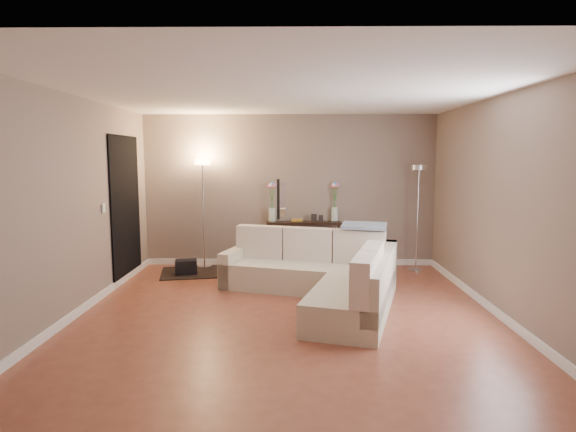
{
  "coord_description": "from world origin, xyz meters",
  "views": [
    {
      "loc": [
        0.08,
        -5.53,
        1.88
      ],
      "look_at": [
        0.0,
        0.8,
        1.1
      ],
      "focal_mm": 30.0,
      "sensor_mm": 36.0,
      "label": 1
    }
  ],
  "objects_px": {
    "console_table": "(299,241)",
    "floor_lamp_unlit": "(418,197)",
    "sectional_sofa": "(324,275)",
    "floor_lamp_lit": "(203,192)"
  },
  "relations": [
    {
      "from": "console_table",
      "to": "floor_lamp_unlit",
      "type": "bearing_deg",
      "value": -9.88
    },
    {
      "from": "sectional_sofa",
      "to": "floor_lamp_lit",
      "type": "relative_size",
      "value": 1.58
    },
    {
      "from": "floor_lamp_unlit",
      "to": "console_table",
      "type": "bearing_deg",
      "value": 170.12
    },
    {
      "from": "floor_lamp_lit",
      "to": "floor_lamp_unlit",
      "type": "xyz_separation_m",
      "value": [
        3.55,
        -0.21,
        -0.06
      ]
    },
    {
      "from": "floor_lamp_unlit",
      "to": "floor_lamp_lit",
      "type": "bearing_deg",
      "value": 176.53
    },
    {
      "from": "floor_lamp_lit",
      "to": "floor_lamp_unlit",
      "type": "relative_size",
      "value": 1.05
    },
    {
      "from": "console_table",
      "to": "floor_lamp_lit",
      "type": "distance_m",
      "value": 1.83
    },
    {
      "from": "sectional_sofa",
      "to": "floor_lamp_unlit",
      "type": "height_order",
      "value": "floor_lamp_unlit"
    },
    {
      "from": "floor_lamp_lit",
      "to": "floor_lamp_unlit",
      "type": "distance_m",
      "value": 3.55
    },
    {
      "from": "sectional_sofa",
      "to": "console_table",
      "type": "height_order",
      "value": "sectional_sofa"
    }
  ]
}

